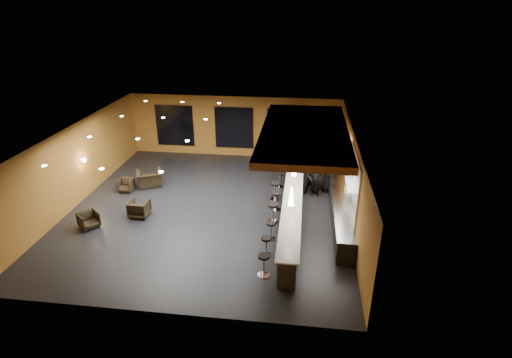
# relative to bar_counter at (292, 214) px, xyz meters

# --- Properties ---
(floor) EXTENTS (12.00, 13.00, 0.10)m
(floor) POSITION_rel_bar_counter_xyz_m (-3.65, 1.00, -0.55)
(floor) COLOR black
(floor) RESTS_ON ground
(ceiling) EXTENTS (12.00, 13.00, 0.10)m
(ceiling) POSITION_rel_bar_counter_xyz_m (-3.65, 1.00, 3.05)
(ceiling) COLOR black
(wall_back) EXTENTS (12.00, 0.10, 3.50)m
(wall_back) POSITION_rel_bar_counter_xyz_m (-3.65, 7.55, 1.25)
(wall_back) COLOR #A56925
(wall_back) RESTS_ON floor
(wall_front) EXTENTS (12.00, 0.10, 3.50)m
(wall_front) POSITION_rel_bar_counter_xyz_m (-3.65, -5.55, 1.25)
(wall_front) COLOR #A56925
(wall_front) RESTS_ON floor
(wall_left) EXTENTS (0.10, 13.00, 3.50)m
(wall_left) POSITION_rel_bar_counter_xyz_m (-9.70, 1.00, 1.25)
(wall_left) COLOR #A56925
(wall_left) RESTS_ON floor
(wall_right) EXTENTS (0.10, 13.00, 3.50)m
(wall_right) POSITION_rel_bar_counter_xyz_m (2.40, 1.00, 1.25)
(wall_right) COLOR #A56925
(wall_right) RESTS_ON floor
(wood_soffit) EXTENTS (3.60, 8.00, 0.28)m
(wood_soffit) POSITION_rel_bar_counter_xyz_m (0.35, 2.00, 2.86)
(wood_soffit) COLOR #9F5C2E
(wood_soffit) RESTS_ON ceiling
(window_left) EXTENTS (2.20, 0.06, 2.40)m
(window_left) POSITION_rel_bar_counter_xyz_m (-7.15, 7.44, 1.20)
(window_left) COLOR black
(window_left) RESTS_ON wall_back
(window_center) EXTENTS (2.20, 0.06, 2.40)m
(window_center) POSITION_rel_bar_counter_xyz_m (-3.65, 7.44, 1.20)
(window_center) COLOR black
(window_center) RESTS_ON wall_back
(window_right) EXTENTS (2.20, 0.06, 2.40)m
(window_right) POSITION_rel_bar_counter_xyz_m (-0.65, 7.44, 1.20)
(window_right) COLOR black
(window_right) RESTS_ON wall_back
(tile_backsplash) EXTENTS (0.06, 3.20, 2.40)m
(tile_backsplash) POSITION_rel_bar_counter_xyz_m (2.31, 0.00, 1.50)
(tile_backsplash) COLOR white
(tile_backsplash) RESTS_ON wall_right
(bar_counter) EXTENTS (0.60, 8.00, 1.00)m
(bar_counter) POSITION_rel_bar_counter_xyz_m (0.00, 0.00, 0.00)
(bar_counter) COLOR black
(bar_counter) RESTS_ON floor
(bar_top) EXTENTS (0.78, 8.10, 0.05)m
(bar_top) POSITION_rel_bar_counter_xyz_m (0.00, 0.00, 0.52)
(bar_top) COLOR silver
(bar_top) RESTS_ON bar_counter
(prep_counter) EXTENTS (0.70, 6.00, 0.86)m
(prep_counter) POSITION_rel_bar_counter_xyz_m (2.00, 0.50, -0.07)
(prep_counter) COLOR black
(prep_counter) RESTS_ON floor
(prep_top) EXTENTS (0.72, 6.00, 0.03)m
(prep_top) POSITION_rel_bar_counter_xyz_m (2.00, 0.50, 0.39)
(prep_top) COLOR silver
(prep_top) RESTS_ON prep_counter
(wall_shelf_lower) EXTENTS (0.30, 1.50, 0.03)m
(wall_shelf_lower) POSITION_rel_bar_counter_xyz_m (2.17, -0.20, 1.10)
(wall_shelf_lower) COLOR silver
(wall_shelf_lower) RESTS_ON wall_right
(wall_shelf_upper) EXTENTS (0.30, 1.50, 0.03)m
(wall_shelf_upper) POSITION_rel_bar_counter_xyz_m (2.17, -0.20, 1.55)
(wall_shelf_upper) COLOR silver
(wall_shelf_upper) RESTS_ON wall_right
(column) EXTENTS (0.60, 0.60, 3.50)m
(column) POSITION_rel_bar_counter_xyz_m (0.00, 4.60, 1.25)
(column) COLOR brown
(column) RESTS_ON floor
(wall_sconce) EXTENTS (0.22, 0.22, 0.22)m
(wall_sconce) POSITION_rel_bar_counter_xyz_m (-9.53, 1.50, 1.30)
(wall_sconce) COLOR #FFE5B2
(wall_sconce) RESTS_ON wall_left
(pendant_0) EXTENTS (0.20, 0.20, 0.70)m
(pendant_0) POSITION_rel_bar_counter_xyz_m (0.00, -2.00, 1.85)
(pendant_0) COLOR white
(pendant_0) RESTS_ON wood_soffit
(pendant_1) EXTENTS (0.20, 0.20, 0.70)m
(pendant_1) POSITION_rel_bar_counter_xyz_m (0.00, 0.50, 1.85)
(pendant_1) COLOR white
(pendant_1) RESTS_ON wood_soffit
(pendant_2) EXTENTS (0.20, 0.20, 0.70)m
(pendant_2) POSITION_rel_bar_counter_xyz_m (0.00, 3.00, 1.85)
(pendant_2) COLOR white
(pendant_2) RESTS_ON wood_soffit
(staff_a) EXTENTS (0.61, 0.43, 1.60)m
(staff_a) POSITION_rel_bar_counter_xyz_m (1.00, 2.76, 0.30)
(staff_a) COLOR black
(staff_a) RESTS_ON floor
(staff_b) EXTENTS (0.95, 0.78, 1.78)m
(staff_b) POSITION_rel_bar_counter_xyz_m (0.88, 2.94, 0.39)
(staff_b) COLOR black
(staff_b) RESTS_ON floor
(staff_c) EXTENTS (1.05, 0.85, 1.85)m
(staff_c) POSITION_rel_bar_counter_xyz_m (1.60, 3.33, 0.42)
(staff_c) COLOR black
(staff_c) RESTS_ON floor
(armchair_a) EXTENTS (1.01, 1.01, 0.66)m
(armchair_a) POSITION_rel_bar_counter_xyz_m (-8.15, -1.17, -0.17)
(armchair_a) COLOR black
(armchair_a) RESTS_ON floor
(armchair_b) EXTENTS (0.79, 0.82, 0.73)m
(armchair_b) POSITION_rel_bar_counter_xyz_m (-6.46, -0.06, -0.13)
(armchair_b) COLOR black
(armchair_b) RESTS_ON floor
(armchair_c) EXTENTS (0.68, 0.70, 0.62)m
(armchair_c) POSITION_rel_bar_counter_xyz_m (-8.03, 2.15, -0.19)
(armchair_c) COLOR black
(armchair_c) RESTS_ON floor
(armchair_d) EXTENTS (1.52, 1.44, 0.78)m
(armchair_d) POSITION_rel_bar_counter_xyz_m (-7.11, 2.86, -0.11)
(armchair_d) COLOR black
(armchair_d) RESTS_ON floor
(bar_stool_0) EXTENTS (0.41, 0.41, 0.81)m
(bar_stool_0) POSITION_rel_bar_counter_xyz_m (-0.79, -3.38, 0.02)
(bar_stool_0) COLOR silver
(bar_stool_0) RESTS_ON floor
(bar_stool_1) EXTENTS (0.38, 0.38, 0.75)m
(bar_stool_1) POSITION_rel_bar_counter_xyz_m (-0.83, -2.23, -0.02)
(bar_stool_1) COLOR silver
(bar_stool_1) RESTS_ON floor
(bar_stool_2) EXTENTS (0.36, 0.36, 0.72)m
(bar_stool_2) POSITION_rel_bar_counter_xyz_m (-0.75, -1.14, -0.04)
(bar_stool_2) COLOR silver
(bar_stool_2) RESTS_ON floor
(bar_stool_3) EXTENTS (0.42, 0.42, 0.84)m
(bar_stool_3) POSITION_rel_bar_counter_xyz_m (-0.78, 0.14, 0.04)
(bar_stool_3) COLOR silver
(bar_stool_3) RESTS_ON floor
(bar_stool_4) EXTENTS (0.42, 0.42, 0.84)m
(bar_stool_4) POSITION_rel_bar_counter_xyz_m (-0.73, 1.19, 0.04)
(bar_stool_4) COLOR silver
(bar_stool_4) RESTS_ON floor
(bar_stool_5) EXTENTS (0.43, 0.43, 0.86)m
(bar_stool_5) POSITION_rel_bar_counter_xyz_m (-0.85, 2.15, 0.05)
(bar_stool_5) COLOR silver
(bar_stool_5) RESTS_ON floor
(bar_stool_6) EXTENTS (0.37, 0.37, 0.72)m
(bar_stool_6) POSITION_rel_bar_counter_xyz_m (-0.74, 3.53, -0.04)
(bar_stool_6) COLOR silver
(bar_stool_6) RESTS_ON floor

